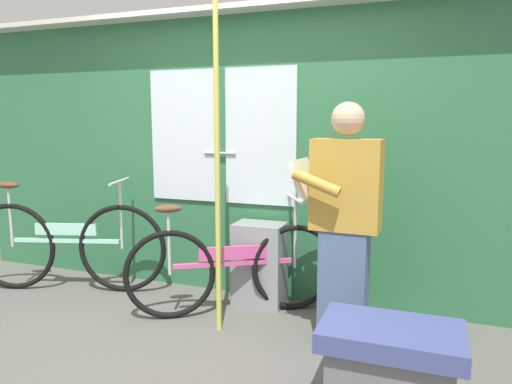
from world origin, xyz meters
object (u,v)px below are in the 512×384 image
Objects in this scene: handrail_pole at (217,168)px; bicycle_leaning_behind at (66,245)px; bicycle_near_door at (233,268)px; trash_bin_by_wall at (260,264)px; bench_seat_corner at (390,366)px; passenger_reading_newspaper at (344,220)px.

bicycle_leaning_behind is at bearing 170.27° from handrail_pole.
bicycle_near_door is 0.85× the size of bicycle_leaning_behind.
handrail_pole reaches higher than trash_bin_by_wall.
handrail_pole reaches higher than bench_seat_corner.
passenger_reading_newspaper is 0.95m from bench_seat_corner.
passenger_reading_newspaper is 2.39× the size of trash_bin_by_wall.
passenger_reading_newspaper is at bearing -32.26° from trash_bin_by_wall.
trash_bin_by_wall is 1.57m from bench_seat_corner.
bicycle_near_door is 1.50m from bench_seat_corner.
trash_bin_by_wall is 0.99m from handrail_pole.
bicycle_leaning_behind is 1.06× the size of passenger_reading_newspaper.
bench_seat_corner is at bearing -45.47° from trash_bin_by_wall.
bicycle_leaning_behind is 2.45m from passenger_reading_newspaper.
trash_bin_by_wall is at bearing -6.66° from bicycle_leaning_behind.
trash_bin_by_wall reaches higher than bench_seat_corner.
bicycle_leaning_behind is 1.69m from trash_bin_by_wall.
handrail_pole is (-0.84, -0.09, 0.32)m from passenger_reading_newspaper.
bicycle_leaning_behind is 2.54× the size of trash_bin_by_wall.
bicycle_leaning_behind is 0.73× the size of handrail_pole.
handrail_pole is 1.61m from bench_seat_corner.
bench_seat_corner is (1.21, -0.57, -0.91)m from handrail_pole.
bench_seat_corner is (2.77, -0.84, -0.16)m from bicycle_leaning_behind.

